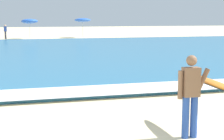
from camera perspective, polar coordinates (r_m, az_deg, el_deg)
sea at (r=24.57m, az=-11.67°, el=2.72°), size 120.00×28.00×0.14m
surf_foam at (r=11.34m, az=-7.73°, el=-3.51°), size 120.00×1.65×0.01m
surfer_with_board at (r=7.59m, az=14.28°, el=-2.83°), size 1.00×2.82×1.73m
beach_umbrella_2 at (r=41.03m, az=-13.04°, el=7.59°), size 1.82×1.84×2.26m
beach_umbrella_3 at (r=42.51m, az=-4.72°, el=7.95°), size 1.90×1.91×2.30m
beachgoer_near_row_mid at (r=41.52m, az=-16.67°, el=5.93°), size 0.32×0.20×1.58m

